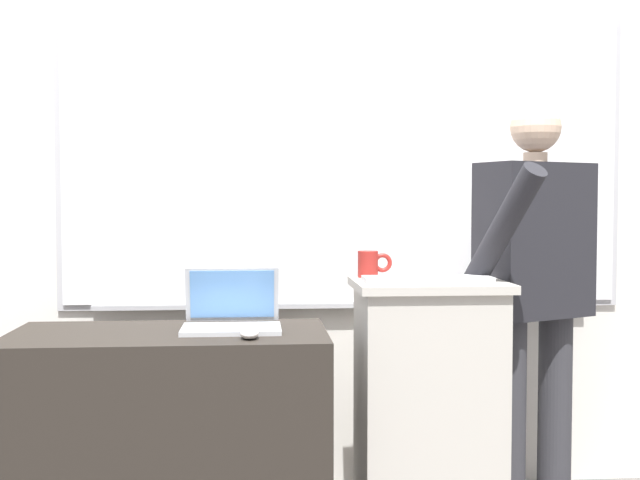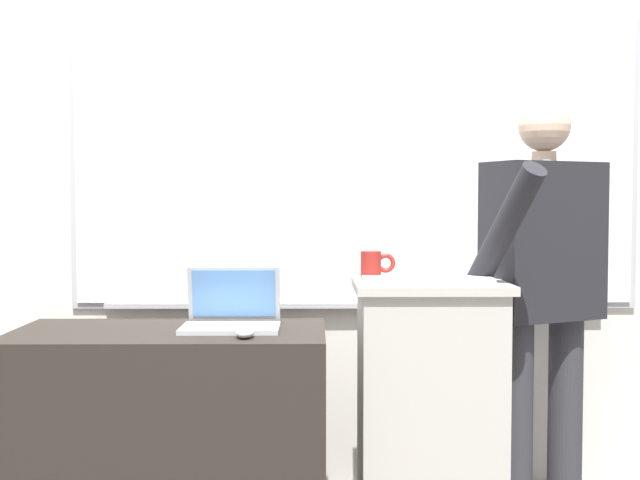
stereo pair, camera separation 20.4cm
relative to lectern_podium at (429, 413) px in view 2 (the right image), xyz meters
name	(u,v)px [view 2 (the right image)]	position (x,y,z in m)	size (l,w,h in m)	color
back_wall	(330,144)	(-0.34, 0.63, 0.99)	(6.40, 0.17, 2.94)	silver
lectern_podium	(429,413)	(0.00, 0.00, 0.00)	(0.53, 0.41, 0.94)	#BCB7AD
side_desk	(170,441)	(-0.91, -0.05, -0.08)	(1.07, 0.55, 0.78)	#28231E
person_presenter	(543,282)	(0.45, 0.18, 0.45)	(0.60, 0.66, 1.59)	#333338
laptop	(232,312)	(-0.69, 0.00, 0.36)	(0.34, 0.26, 0.21)	#B7BABF
wireless_keyboard	(427,280)	(-0.02, -0.05, 0.48)	(0.44, 0.13, 0.02)	silver
computer_mouse_by_laptop	(245,333)	(-0.63, -0.20, 0.32)	(0.06, 0.10, 0.03)	silver
coffee_mug	(373,264)	(-0.19, 0.14, 0.52)	(0.13, 0.08, 0.10)	maroon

